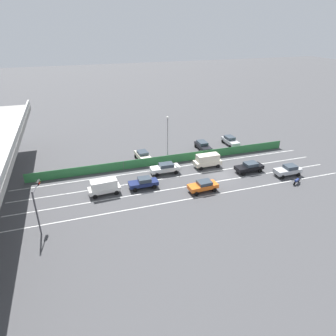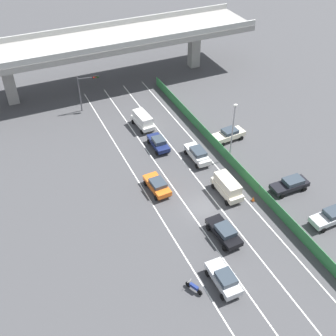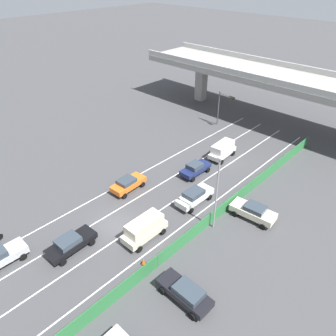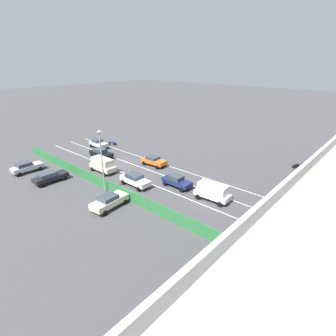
# 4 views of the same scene
# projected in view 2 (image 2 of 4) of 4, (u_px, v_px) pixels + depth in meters

# --- Properties ---
(ground_plane) EXTENTS (300.00, 300.00, 0.00)m
(ground_plane) POSITION_uv_depth(u_px,v_px,m) (204.00, 208.00, 48.08)
(ground_plane) COLOR #424244
(lane_line_left_edge) EXTENTS (0.14, 49.67, 0.01)m
(lane_line_left_edge) POSITION_uv_depth(u_px,v_px,m) (140.00, 184.00, 51.30)
(lane_line_left_edge) COLOR silver
(lane_line_left_edge) RESTS_ON ground
(lane_line_mid_left) EXTENTS (0.14, 49.67, 0.01)m
(lane_line_mid_left) POSITION_uv_depth(u_px,v_px,m) (165.00, 177.00, 52.40)
(lane_line_mid_left) COLOR silver
(lane_line_mid_left) RESTS_ON ground
(lane_line_mid_right) EXTENTS (0.14, 49.67, 0.01)m
(lane_line_mid_right) POSITION_uv_depth(u_px,v_px,m) (190.00, 170.00, 53.50)
(lane_line_mid_right) COLOR silver
(lane_line_mid_right) RESTS_ON ground
(lane_line_right_edge) EXTENTS (0.14, 49.67, 0.01)m
(lane_line_right_edge) POSITION_uv_depth(u_px,v_px,m) (213.00, 163.00, 54.60)
(lane_line_right_edge) COLOR silver
(lane_line_right_edge) RESTS_ON ground
(elevated_overpass) EXTENTS (49.93, 9.83, 8.69)m
(elevated_overpass) POSITION_uv_depth(u_px,v_px,m) (106.00, 43.00, 67.65)
(elevated_overpass) COLOR gray
(elevated_overpass) RESTS_ON ground
(green_fence) EXTENTS (0.10, 45.77, 1.51)m
(green_fence) POSITION_uv_depth(u_px,v_px,m) (226.00, 155.00, 54.72)
(green_fence) COLOR #2D753D
(green_fence) RESTS_ON ground
(car_van_cream) EXTENTS (2.06, 4.61, 2.26)m
(car_van_cream) POSITION_uv_depth(u_px,v_px,m) (227.00, 186.00, 49.06)
(car_van_cream) COLOR beige
(car_van_cream) RESTS_ON ground
(car_sedan_black) EXTENTS (2.20, 4.72, 1.58)m
(car_sedan_black) POSITION_uv_depth(u_px,v_px,m) (224.00, 232.00, 43.99)
(car_sedan_black) COLOR black
(car_sedan_black) RESTS_ON ground
(car_sedan_navy) EXTENTS (1.96, 4.31, 1.61)m
(car_sedan_navy) POSITION_uv_depth(u_px,v_px,m) (158.00, 143.00, 56.63)
(car_sedan_navy) COLOR navy
(car_sedan_navy) RESTS_ON ground
(car_sedan_silver) EXTENTS (2.00, 4.31, 1.68)m
(car_sedan_silver) POSITION_uv_depth(u_px,v_px,m) (224.00, 278.00, 39.33)
(car_sedan_silver) COLOR #B7BABC
(car_sedan_silver) RESTS_ON ground
(car_hatchback_white) EXTENTS (2.00, 4.71, 1.68)m
(car_hatchback_white) POSITION_uv_depth(u_px,v_px,m) (198.00, 154.00, 54.56)
(car_hatchback_white) COLOR silver
(car_hatchback_white) RESTS_ON ground
(car_taxi_orange) EXTENTS (2.19, 4.38, 1.55)m
(car_taxi_orange) POSITION_uv_depth(u_px,v_px,m) (157.00, 185.00, 49.83)
(car_taxi_orange) COLOR orange
(car_taxi_orange) RESTS_ON ground
(car_van_white) EXTENTS (2.24, 4.53, 2.17)m
(car_van_white) POSITION_uv_depth(u_px,v_px,m) (143.00, 120.00, 60.48)
(car_van_white) COLOR silver
(car_van_white) RESTS_ON ground
(motorcycle) EXTENTS (0.98, 1.81, 0.93)m
(motorcycle) POSITION_uv_depth(u_px,v_px,m) (194.00, 287.00, 39.11)
(motorcycle) COLOR black
(motorcycle) RESTS_ON ground
(parked_wagon_silver) EXTENTS (4.54, 2.03, 1.68)m
(parked_wagon_silver) POSITION_uv_depth(u_px,v_px,m) (331.00, 216.00, 45.69)
(parked_wagon_silver) COLOR #B2B5B7
(parked_wagon_silver) RESTS_ON ground
(parked_sedan_dark) EXTENTS (4.68, 2.03, 1.56)m
(parked_sedan_dark) POSITION_uv_depth(u_px,v_px,m) (290.00, 184.00, 49.92)
(parked_sedan_dark) COLOR black
(parked_sedan_dark) RESTS_ON ground
(parked_sedan_cream) EXTENTS (4.76, 2.38, 1.67)m
(parked_sedan_cream) POSITION_uv_depth(u_px,v_px,m) (229.00, 134.00, 58.09)
(parked_sedan_cream) COLOR beige
(parked_sedan_cream) RESTS_ON ground
(traffic_light) EXTENTS (3.19, 0.86, 5.63)m
(traffic_light) POSITION_uv_depth(u_px,v_px,m) (86.00, 87.00, 62.59)
(traffic_light) COLOR #47474C
(traffic_light) RESTS_ON ground
(street_lamp) EXTENTS (0.60, 0.36, 8.23)m
(street_lamp) POSITION_uv_depth(u_px,v_px,m) (233.00, 128.00, 52.15)
(street_lamp) COLOR gray
(street_lamp) RESTS_ON ground
(traffic_cone) EXTENTS (0.47, 0.47, 0.63)m
(traffic_cone) POSITION_uv_depth(u_px,v_px,m) (253.00, 199.00, 48.78)
(traffic_cone) COLOR orange
(traffic_cone) RESTS_ON ground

